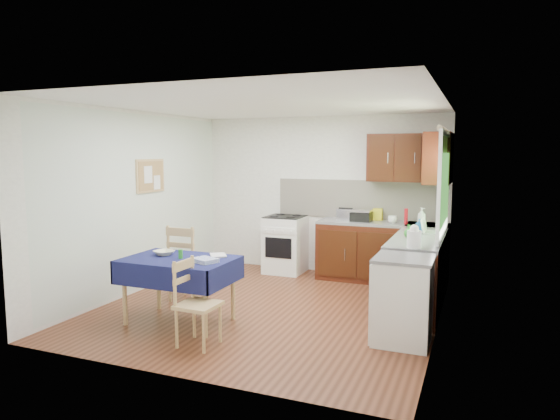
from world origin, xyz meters
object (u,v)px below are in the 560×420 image
at_px(chair_near, 194,300).
at_px(sandwich_press, 361,216).
at_px(dish_rack, 424,231).
at_px(kettle, 414,238).
at_px(dining_table, 179,267).
at_px(chair_far, 186,261).
at_px(toaster, 346,215).

xyz_separation_m(chair_near, sandwich_press, (0.97, 3.18, 0.52)).
height_order(dish_rack, kettle, kettle).
xyz_separation_m(dining_table, dish_rack, (2.47, 1.88, 0.29)).
bearing_deg(chair_near, dish_rack, -37.66).
height_order(chair_far, chair_near, chair_far).
relative_size(dining_table, chair_near, 1.41).
height_order(chair_near, dish_rack, dish_rack).
xyz_separation_m(chair_far, dish_rack, (2.86, 1.12, 0.39)).
relative_size(chair_near, toaster, 3.42).
distance_m(chair_near, sandwich_press, 3.36).
height_order(dining_table, kettle, kettle).
bearing_deg(sandwich_press, dish_rack, -21.17).
bearing_deg(chair_far, kettle, 179.96).
bearing_deg(dining_table, dish_rack, 43.58).
xyz_separation_m(dining_table, kettle, (2.48, 0.78, 0.38)).
distance_m(chair_near, dish_rack, 3.12).
bearing_deg(chair_near, chair_far, 36.95).
bearing_deg(dish_rack, kettle, -106.98).
height_order(sandwich_press, kettle, kettle).
bearing_deg(chair_far, sandwich_press, -135.00).
bearing_deg(dining_table, chair_near, -38.74).
bearing_deg(chair_far, chair_near, 124.61).
bearing_deg(kettle, chair_far, -179.34).
xyz_separation_m(chair_near, dish_rack, (1.96, 2.39, 0.46)).
bearing_deg(dining_table, chair_far, 123.44).
height_order(chair_far, sandwich_press, sandwich_press).
xyz_separation_m(toaster, dish_rack, (1.23, -0.77, -0.07)).
relative_size(dining_table, sandwich_press, 4.14).
relative_size(dish_rack, kettle, 1.58).
relative_size(toaster, kettle, 0.99).
bearing_deg(dining_table, kettle, 23.93).
xyz_separation_m(sandwich_press, kettle, (1.00, -1.88, 0.03)).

